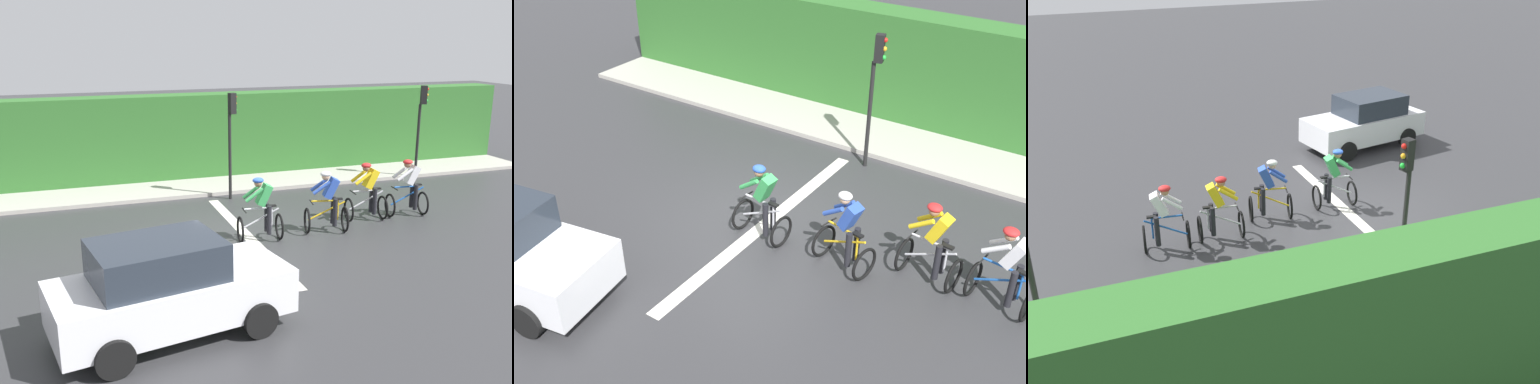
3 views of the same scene
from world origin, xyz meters
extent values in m
plane|color=#333335|center=(0.00, 0.00, 0.00)|extent=(80.00, 80.00, 0.00)
cube|color=#ADA89E|center=(-5.38, 2.00, 0.06)|extent=(2.80, 22.17, 0.12)
cube|color=gray|center=(-6.28, 2.00, 0.22)|extent=(0.44, 22.17, 0.43)
cube|color=#2D6628|center=(-6.58, 2.00, 1.52)|extent=(1.10, 22.17, 3.03)
cube|color=silver|center=(0.00, 0.41, 0.00)|extent=(7.00, 0.30, 0.01)
torus|color=black|center=(-0.25, 4.79, 0.34)|extent=(0.68, 0.15, 0.68)
cylinder|color=#1E59B2|center=(-0.19, 5.30, 0.59)|extent=(0.17, 0.99, 0.51)
cylinder|color=#1E59B2|center=(-0.15, 5.60, 0.62)|extent=(0.04, 0.04, 0.55)
cylinder|color=#1E59B2|center=(-0.19, 5.25, 0.87)|extent=(0.13, 0.71, 0.04)
cube|color=black|center=(-0.15, 5.60, 0.91)|extent=(0.13, 0.23, 0.04)
cylinder|color=black|center=(-0.24, 4.89, 0.84)|extent=(0.42, 0.08, 0.03)
cube|color=white|center=(-0.17, 5.40, 1.21)|extent=(0.35, 0.44, 0.57)
sphere|color=#9E7051|center=(-0.19, 5.25, 1.52)|extent=(0.20, 0.20, 0.20)
ellipsoid|color=red|center=(-0.19, 5.25, 1.59)|extent=(0.27, 0.31, 0.14)
cylinder|color=black|center=(-0.04, 5.48, 0.57)|extent=(0.12, 0.12, 0.74)
cylinder|color=black|center=(-0.28, 5.51, 0.57)|extent=(0.12, 0.12, 0.74)
cylinder|color=white|center=(-0.05, 5.09, 1.26)|extent=(0.15, 0.49, 0.37)
cylinder|color=white|center=(-0.37, 5.13, 1.26)|extent=(0.15, 0.49, 0.37)
torus|color=black|center=(-0.24, 3.46, 0.34)|extent=(0.68, 0.13, 0.68)
torus|color=black|center=(-0.13, 4.47, 0.34)|extent=(0.68, 0.13, 0.68)
cylinder|color=silver|center=(-0.18, 3.97, 0.59)|extent=(0.15, 0.99, 0.51)
cylinder|color=silver|center=(-0.15, 4.27, 0.62)|extent=(0.04, 0.04, 0.55)
cylinder|color=silver|center=(-0.19, 3.92, 0.87)|extent=(0.12, 0.71, 0.04)
cube|color=black|center=(-0.15, 4.27, 0.91)|extent=(0.12, 0.23, 0.04)
cylinder|color=black|center=(-0.22, 3.56, 0.84)|extent=(0.42, 0.08, 0.03)
cube|color=yellow|center=(-0.17, 4.07, 1.21)|extent=(0.34, 0.44, 0.57)
sphere|color=#9E7051|center=(-0.19, 3.92, 1.52)|extent=(0.20, 0.20, 0.20)
ellipsoid|color=red|center=(-0.19, 3.92, 1.59)|extent=(0.27, 0.30, 0.14)
cylinder|color=black|center=(-0.04, 4.16, 0.57)|extent=(0.12, 0.12, 0.74)
cylinder|color=black|center=(-0.28, 4.18, 0.57)|extent=(0.12, 0.12, 0.74)
cylinder|color=yellow|center=(-0.04, 3.77, 1.26)|extent=(0.14, 0.48, 0.37)
cylinder|color=yellow|center=(-0.36, 3.80, 1.26)|extent=(0.14, 0.48, 0.37)
torus|color=black|center=(0.26, 1.98, 0.34)|extent=(0.68, 0.20, 0.68)
torus|color=black|center=(0.48, 2.97, 0.34)|extent=(0.68, 0.20, 0.68)
cylinder|color=gold|center=(0.37, 2.47, 0.59)|extent=(0.26, 0.97, 0.51)
cylinder|color=gold|center=(0.43, 2.77, 0.62)|extent=(0.04, 0.04, 0.55)
cylinder|color=gold|center=(0.36, 2.42, 0.87)|extent=(0.20, 0.71, 0.04)
cube|color=black|center=(0.43, 2.77, 0.91)|extent=(0.14, 0.24, 0.04)
cylinder|color=black|center=(0.28, 2.07, 0.84)|extent=(0.42, 0.12, 0.03)
cube|color=#2D51B7|center=(0.39, 2.57, 1.21)|extent=(0.38, 0.46, 0.57)
sphere|color=tan|center=(0.36, 2.42, 1.52)|extent=(0.20, 0.20, 0.20)
ellipsoid|color=silver|center=(0.36, 2.42, 1.59)|extent=(0.29, 0.33, 0.14)
cylinder|color=black|center=(0.53, 2.65, 0.57)|extent=(0.12, 0.12, 0.74)
cylinder|color=black|center=(0.29, 2.70, 0.57)|extent=(0.12, 0.12, 0.74)
cylinder|color=#2D51B7|center=(0.48, 2.26, 1.26)|extent=(0.19, 0.49, 0.37)
cylinder|color=#2D51B7|center=(0.17, 2.33, 1.26)|extent=(0.19, 0.49, 0.37)
torus|color=black|center=(0.38, 0.09, 0.34)|extent=(0.68, 0.12, 0.68)
torus|color=black|center=(0.47, 1.11, 0.34)|extent=(0.68, 0.12, 0.68)
cylinder|color=silver|center=(0.42, 0.60, 0.59)|extent=(0.13, 0.99, 0.51)
cylinder|color=silver|center=(0.45, 0.91, 0.62)|extent=(0.04, 0.04, 0.55)
cylinder|color=silver|center=(0.42, 0.55, 0.87)|extent=(0.10, 0.72, 0.04)
cube|color=black|center=(0.45, 0.91, 0.91)|extent=(0.12, 0.23, 0.04)
cylinder|color=black|center=(0.39, 0.19, 0.84)|extent=(0.42, 0.07, 0.03)
cube|color=green|center=(0.43, 0.70, 1.21)|extent=(0.33, 0.43, 0.57)
sphere|color=#9E7051|center=(0.42, 0.55, 1.52)|extent=(0.20, 0.20, 0.20)
ellipsoid|color=#264CB2|center=(0.42, 0.55, 1.59)|extent=(0.26, 0.30, 0.14)
cylinder|color=black|center=(0.56, 0.79, 0.57)|extent=(0.12, 0.12, 0.74)
cylinder|color=black|center=(0.32, 0.81, 0.57)|extent=(0.12, 0.12, 0.74)
cylinder|color=green|center=(0.57, 0.40, 1.26)|extent=(0.13, 0.48, 0.37)
cylinder|color=green|center=(0.25, 0.43, 1.26)|extent=(0.13, 0.48, 0.37)
cylinder|color=black|center=(3.31, -1.28, 0.32)|extent=(0.33, 0.67, 0.64)
cylinder|color=black|center=(4.95, -0.99, 0.32)|extent=(0.33, 0.67, 0.64)
cube|color=#EAEACC|center=(3.50, -0.50, 0.80)|extent=(0.29, 0.13, 0.16)
cube|color=#EAEACC|center=(4.50, -0.32, 0.80)|extent=(0.29, 0.13, 0.16)
cylinder|color=black|center=(-3.52, 0.99, 1.35)|extent=(0.10, 0.10, 2.70)
cube|color=black|center=(-3.54, 1.09, 3.02)|extent=(0.24, 0.24, 0.64)
sphere|color=red|center=(-3.57, 1.19, 3.22)|extent=(0.11, 0.11, 0.11)
sphere|color=orange|center=(-3.57, 1.19, 3.02)|extent=(0.11, 0.11, 0.11)
sphere|color=green|center=(-3.57, 1.19, 2.82)|extent=(0.11, 0.11, 0.11)
camera|label=1|loc=(13.46, -4.00, 5.11)|focal=40.50mm
camera|label=2|loc=(9.08, 6.70, 7.56)|focal=43.79mm
camera|label=3|loc=(-12.71, 7.33, 7.24)|focal=42.15mm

